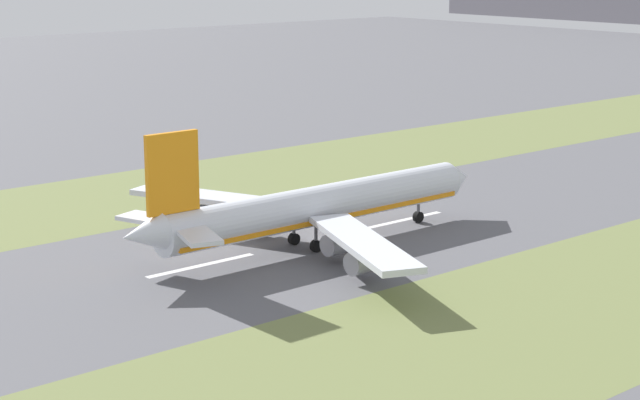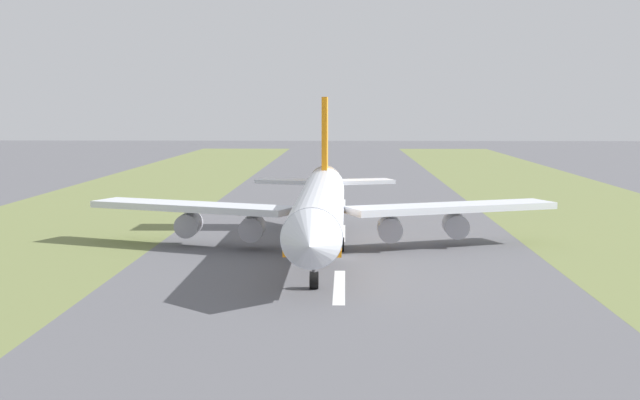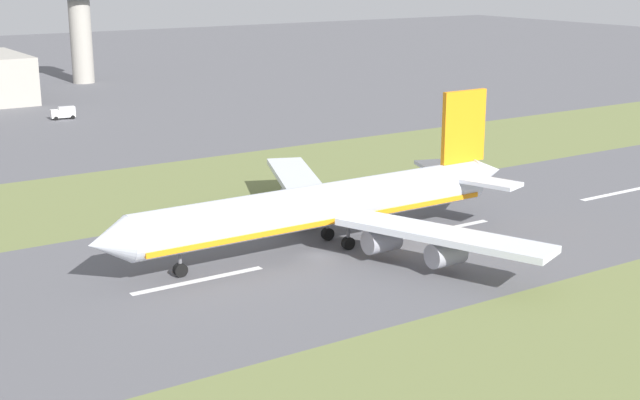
# 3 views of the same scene
# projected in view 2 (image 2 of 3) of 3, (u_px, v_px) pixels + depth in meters

# --- Properties ---
(ground_plane) EXTENTS (800.00, 800.00, 0.00)m
(ground_plane) POSITION_uv_depth(u_px,v_px,m) (340.00, 258.00, 110.55)
(ground_plane) COLOR #56565B
(centreline_dash_near) EXTENTS (1.20, 18.00, 0.01)m
(centreline_dash_near) POSITION_uv_depth(u_px,v_px,m) (342.00, 204.00, 172.29)
(centreline_dash_near) COLOR silver
(centreline_dash_near) RESTS_ON ground
(centreline_dash_mid) EXTENTS (1.20, 18.00, 0.01)m
(centreline_dash_mid) POSITION_uv_depth(u_px,v_px,m) (341.00, 233.00, 132.52)
(centreline_dash_mid) COLOR silver
(centreline_dash_mid) RESTS_ON ground
(centreline_dash_far) EXTENTS (1.20, 18.00, 0.01)m
(centreline_dash_far) POSITION_uv_depth(u_px,v_px,m) (339.00, 286.00, 92.74)
(centreline_dash_far) COLOR silver
(centreline_dash_far) RESTS_ON ground
(airplane_main_jet) EXTENTS (64.14, 67.00, 20.20)m
(airplane_main_jet) POSITION_uv_depth(u_px,v_px,m) (320.00, 206.00, 113.98)
(airplane_main_jet) COLOR silver
(airplane_main_jet) RESTS_ON ground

